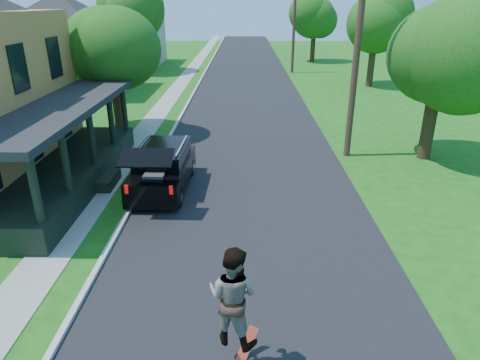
{
  "coord_description": "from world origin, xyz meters",
  "views": [
    {
      "loc": [
        -0.21,
        -8.99,
        6.55
      ],
      "look_at": [
        -0.32,
        3.0,
        1.51
      ],
      "focal_mm": 32.0,
      "sensor_mm": 36.0,
      "label": 1
    }
  ],
  "objects_px": {
    "skateboarder": "(233,296)",
    "tree_right_near": "(442,41)",
    "black_suv": "(163,168)",
    "utility_pole_near": "(358,43)"
  },
  "relations": [
    {
      "from": "black_suv",
      "to": "utility_pole_near",
      "type": "relative_size",
      "value": 0.5
    },
    {
      "from": "tree_right_near",
      "to": "utility_pole_near",
      "type": "xyz_separation_m",
      "value": [
        -3.35,
        0.25,
        -0.1
      ]
    },
    {
      "from": "black_suv",
      "to": "utility_pole_near",
      "type": "xyz_separation_m",
      "value": [
        7.7,
        3.88,
        4.1
      ]
    },
    {
      "from": "tree_right_near",
      "to": "skateboarder",
      "type": "bearing_deg",
      "value": -124.66
    },
    {
      "from": "black_suv",
      "to": "utility_pole_near",
      "type": "bearing_deg",
      "value": 28.53
    },
    {
      "from": "tree_right_near",
      "to": "utility_pole_near",
      "type": "distance_m",
      "value": 3.36
    },
    {
      "from": "black_suv",
      "to": "skateboarder",
      "type": "bearing_deg",
      "value": -69.63
    },
    {
      "from": "tree_right_near",
      "to": "utility_pole_near",
      "type": "relative_size",
      "value": 0.79
    },
    {
      "from": "utility_pole_near",
      "to": "skateboarder",
      "type": "bearing_deg",
      "value": -125.99
    },
    {
      "from": "skateboarder",
      "to": "tree_right_near",
      "type": "distance_m",
      "value": 14.92
    }
  ]
}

